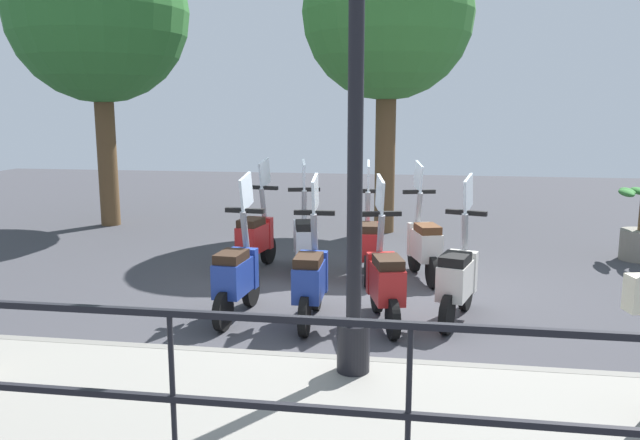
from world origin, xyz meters
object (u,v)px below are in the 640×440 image
(tree_distant, at_px, (388,15))
(scooter_far_1, at_px, (367,242))
(lamp_post_near, at_px, (356,118))
(scooter_far_2, at_px, (305,240))
(tree_large, at_px, (98,13))
(scooter_near_0, at_px, (458,277))
(scooter_near_2, at_px, (311,278))
(scooter_far_3, at_px, (256,237))
(scooter_near_1, at_px, (385,280))
(scooter_near_3, at_px, (237,274))
(scooter_far_0, at_px, (424,244))

(tree_distant, relative_size, scooter_far_1, 3.46)
(lamp_post_near, xyz_separation_m, scooter_far_2, (3.36, 0.98, -1.68))
(lamp_post_near, bearing_deg, tree_large, 39.85)
(tree_distant, height_order, scooter_near_0, tree_distant)
(scooter_near_2, bearing_deg, scooter_far_3, 28.33)
(tree_distant, distance_m, scooter_near_1, 5.99)
(scooter_near_0, xyz_separation_m, scooter_near_2, (-0.26, 1.52, 0.00))
(tree_large, relative_size, scooter_far_1, 3.63)
(scooter_near_2, height_order, scooter_far_2, same)
(lamp_post_near, relative_size, tree_large, 0.81)
(scooter_near_0, xyz_separation_m, scooter_near_1, (-0.22, 0.75, 0.00))
(tree_large, relative_size, scooter_near_1, 3.63)
(tree_large, distance_m, scooter_near_1, 8.11)
(scooter_near_1, height_order, scooter_far_2, same)
(scooter_near_0, height_order, scooter_far_3, same)
(scooter_far_1, bearing_deg, scooter_near_2, 161.42)
(scooter_near_2, relative_size, scooter_far_1, 1.00)
(lamp_post_near, relative_size, tree_distant, 0.85)
(scooter_near_1, bearing_deg, scooter_near_0, -88.11)
(scooter_near_3, height_order, scooter_far_0, same)
(tree_distant, bearing_deg, scooter_near_3, 165.20)
(tree_distant, distance_m, scooter_far_1, 4.60)
(scooter_near_2, distance_m, scooter_far_3, 2.26)
(scooter_near_1, xyz_separation_m, scooter_near_3, (-0.02, 1.58, 0.00))
(scooter_near_0, height_order, scooter_far_0, same)
(tree_distant, relative_size, scooter_near_0, 3.46)
(scooter_near_0, height_order, scooter_near_3, same)
(scooter_near_0, distance_m, scooter_far_2, 2.49)
(scooter_near_0, relative_size, scooter_far_0, 1.00)
(scooter_far_2, bearing_deg, tree_distant, -29.04)
(tree_distant, bearing_deg, lamp_post_near, -179.28)
(scooter_near_2, distance_m, scooter_near_3, 0.81)
(scooter_near_3, distance_m, scooter_far_0, 2.71)
(lamp_post_near, distance_m, scooter_far_2, 3.88)
(tree_large, bearing_deg, scooter_far_1, -120.54)
(scooter_far_2, bearing_deg, scooter_far_3, 68.00)
(tree_large, relative_size, tree_distant, 1.05)
(tree_distant, distance_m, scooter_near_3, 6.14)
(scooter_near_0, xyz_separation_m, scooter_near_3, (-0.24, 2.33, 0.00))
(lamp_post_near, xyz_separation_m, tree_distant, (6.51, 0.08, 1.64))
(scooter_near_0, xyz_separation_m, scooter_far_3, (1.71, 2.62, 0.00))
(scooter_near_1, bearing_deg, scooter_far_1, -4.29)
(lamp_post_near, distance_m, scooter_near_0, 2.60)
(scooter_near_1, relative_size, scooter_near_3, 1.00)
(tree_distant, xyz_separation_m, scooter_near_3, (-4.99, 1.32, -3.32))
(scooter_near_3, height_order, scooter_far_1, same)
(scooter_far_2, bearing_deg, scooter_near_0, -143.12)
(scooter_far_0, bearing_deg, scooter_far_3, 71.26)
(tree_distant, xyz_separation_m, scooter_far_3, (-3.05, 1.61, -3.32))
(scooter_near_0, bearing_deg, scooter_far_1, 51.31)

